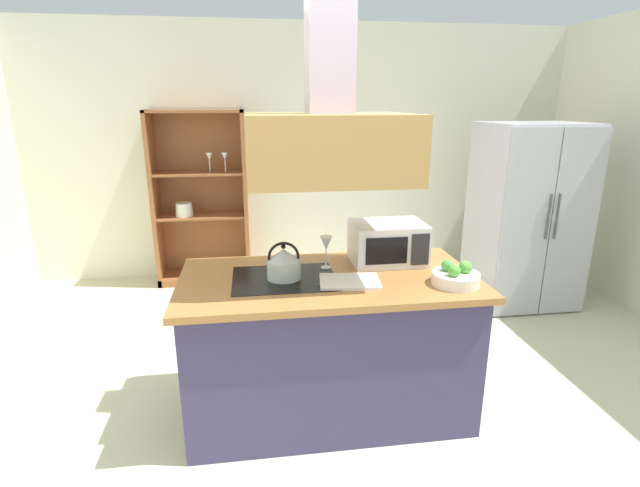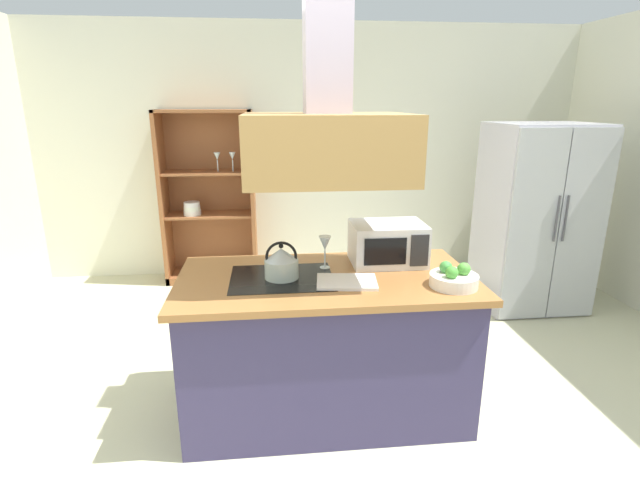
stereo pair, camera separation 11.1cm
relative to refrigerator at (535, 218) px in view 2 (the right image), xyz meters
name	(u,v)px [view 2 (the right image)]	position (x,y,z in m)	size (l,w,h in m)	color
ground_plane	(358,433)	(-1.97, -1.72, -0.86)	(7.80, 7.80, 0.00)	beige
wall_back	(312,152)	(-1.97, 1.28, 0.49)	(6.00, 0.12, 2.70)	silver
kitchen_island	(326,344)	(-2.14, -1.45, -0.40)	(1.75, 0.91, 0.90)	#383158
range_hood	(327,127)	(-2.13, -1.45, 0.91)	(0.90, 0.70, 1.23)	#AF8246
refrigerator	(535,218)	(0.00, 0.00, 0.00)	(0.90, 0.78, 1.72)	silver
dish_cabinet	(210,207)	(-3.11, 1.06, -0.05)	(0.98, 0.40, 1.82)	#945730
kettle	(281,263)	(-2.40, -1.45, 0.14)	(0.20, 0.20, 0.22)	#B4C3B9
cutting_board	(347,282)	(-2.03, -1.57, 0.05)	(0.34, 0.24, 0.02)	white
microwave	(388,243)	(-1.72, -1.24, 0.17)	(0.46, 0.35, 0.26)	silver
wine_glass_on_counter	(325,245)	(-2.13, -1.30, 0.19)	(0.08, 0.08, 0.21)	silver
fruit_bowl	(454,278)	(-1.44, -1.68, 0.09)	(0.27, 0.27, 0.14)	silver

